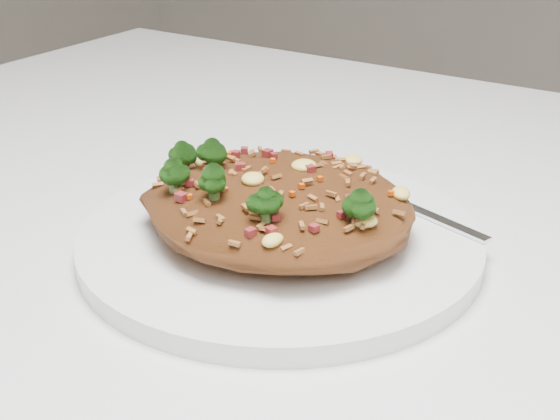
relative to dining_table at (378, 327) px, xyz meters
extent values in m
cube|color=silver|center=(0.00, 0.00, 0.07)|extent=(1.20, 0.80, 0.04)
cylinder|color=brown|center=(-0.54, 0.34, -0.30)|extent=(0.06, 0.06, 0.71)
cylinder|color=white|center=(-0.04, -0.07, 0.10)|extent=(0.27, 0.27, 0.01)
ellipsoid|color=brown|center=(-0.04, -0.07, 0.12)|extent=(0.19, 0.17, 0.04)
ellipsoid|color=#113B08|center=(0.03, -0.09, 0.15)|extent=(0.02, 0.02, 0.02)
ellipsoid|color=#113B08|center=(-0.12, -0.08, 0.15)|extent=(0.02, 0.02, 0.02)
ellipsoid|color=#113B08|center=(-0.02, -0.12, 0.15)|extent=(0.02, 0.02, 0.02)
ellipsoid|color=#113B08|center=(-0.06, -0.12, 0.15)|extent=(0.02, 0.02, 0.02)
ellipsoid|color=#113B08|center=(-0.10, -0.11, 0.15)|extent=(0.02, 0.02, 0.02)
ellipsoid|color=#113B08|center=(-0.10, -0.08, 0.15)|extent=(0.02, 0.02, 0.02)
cube|color=silver|center=(0.05, -0.01, 0.11)|extent=(0.10, 0.04, 0.00)
cube|color=silver|center=(-0.04, 0.02, 0.11)|extent=(0.04, 0.03, 0.00)
camera|label=1|loc=(0.21, -0.47, 0.34)|focal=50.00mm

